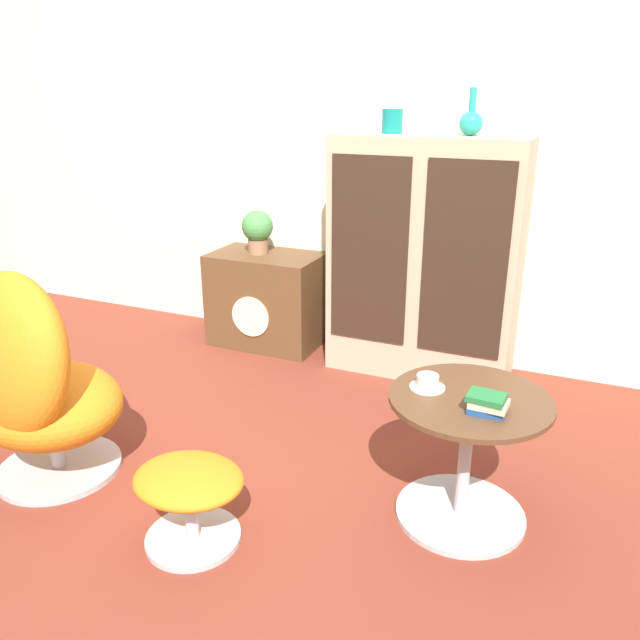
{
  "coord_description": "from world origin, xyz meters",
  "views": [
    {
      "loc": [
        1.11,
        -1.61,
        1.42
      ],
      "look_at": [
        0.17,
        0.53,
        0.55
      ],
      "focal_mm": 35.0,
      "sensor_mm": 36.0,
      "label": 1
    }
  ],
  "objects": [
    {
      "name": "egg_chair",
      "position": [
        -0.69,
        -0.15,
        0.41
      ],
      "size": [
        0.69,
        0.65,
        0.85
      ],
      "color": "#B7B7BC",
      "rests_on": "ground_plane"
    },
    {
      "name": "potted_plant",
      "position": [
        -0.61,
        1.42,
        0.68
      ],
      "size": [
        0.18,
        0.18,
        0.25
      ],
      "color": "#996B4C",
      "rests_on": "tv_console"
    },
    {
      "name": "coffee_table",
      "position": [
        0.82,
        0.26,
        0.26
      ],
      "size": [
        0.54,
        0.54,
        0.47
      ],
      "color": "#B7B7BC",
      "rests_on": "ground_plane"
    },
    {
      "name": "sideboard",
      "position": [
        0.36,
        1.42,
        0.61
      ],
      "size": [
        0.94,
        0.4,
        1.21
      ],
      "color": "tan",
      "rests_on": "ground_plane"
    },
    {
      "name": "ground_plane",
      "position": [
        0.0,
        0.0,
        0.0
      ],
      "size": [
        12.0,
        12.0,
        0.0
      ],
      "primitive_type": "plane",
      "color": "brown"
    },
    {
      "name": "vase_inner_left",
      "position": [
        0.54,
        1.42,
        1.28
      ],
      "size": [
        0.11,
        0.11,
        0.21
      ],
      "color": "teal",
      "rests_on": "sideboard"
    },
    {
      "name": "wall_back",
      "position": [
        0.0,
        1.64,
        1.3
      ],
      "size": [
        6.4,
        0.06,
        2.6
      ],
      "color": "silver",
      "rests_on": "ground_plane"
    },
    {
      "name": "vase_leftmost",
      "position": [
        0.16,
        1.42,
        1.27
      ],
      "size": [
        0.1,
        0.1,
        0.11
      ],
      "color": "#147A75",
      "rests_on": "sideboard"
    },
    {
      "name": "tv_console",
      "position": [
        -0.56,
        1.42,
        0.27
      ],
      "size": [
        0.63,
        0.4,
        0.54
      ],
      "color": "brown",
      "rests_on": "ground_plane"
    },
    {
      "name": "teacup",
      "position": [
        0.68,
        0.27,
        0.49
      ],
      "size": [
        0.12,
        0.12,
        0.05
      ],
      "color": "silver",
      "rests_on": "coffee_table"
    },
    {
      "name": "book_stack",
      "position": [
        0.89,
        0.18,
        0.5
      ],
      "size": [
        0.13,
        0.1,
        0.06
      ],
      "color": "#1E478C",
      "rests_on": "coffee_table"
    },
    {
      "name": "ottoman",
      "position": [
        0.03,
        -0.23,
        0.2
      ],
      "size": [
        0.37,
        0.32,
        0.28
      ],
      "color": "#B7B7BC",
      "rests_on": "ground_plane"
    }
  ]
}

